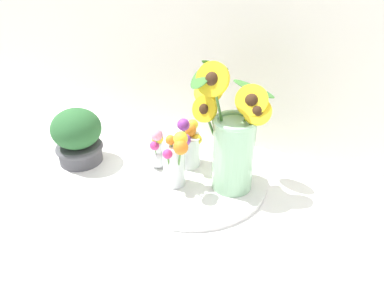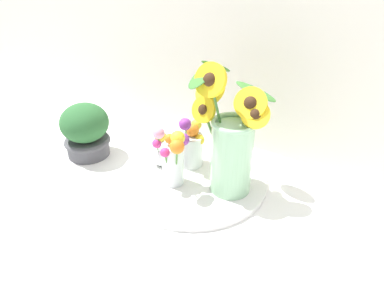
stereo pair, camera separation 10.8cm
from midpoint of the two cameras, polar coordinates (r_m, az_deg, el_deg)
name	(u,v)px [view 1 (the left image)]	position (r m, az deg, el deg)	size (l,w,h in m)	color
ground_plane	(186,200)	(1.08, -3.82, -8.63)	(6.00, 6.00, 0.00)	white
serving_tray	(192,179)	(1.15, -2.71, -5.38)	(0.45, 0.45, 0.02)	white
mason_jar_sunflowers	(232,141)	(1.03, 3.10, 0.44)	(0.25, 0.21, 0.38)	#99CC9E
vase_small_center	(176,159)	(1.06, -5.45, -2.39)	(0.10, 0.09, 0.19)	white
vase_bulb_right	(158,150)	(1.16, -7.90, -1.02)	(0.06, 0.06, 0.15)	white
vase_small_back	(188,145)	(1.17, -3.21, -0.22)	(0.08, 0.10, 0.18)	white
potted_plant	(77,136)	(1.27, -19.42, 1.06)	(0.16, 0.16, 0.18)	#4C4C51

